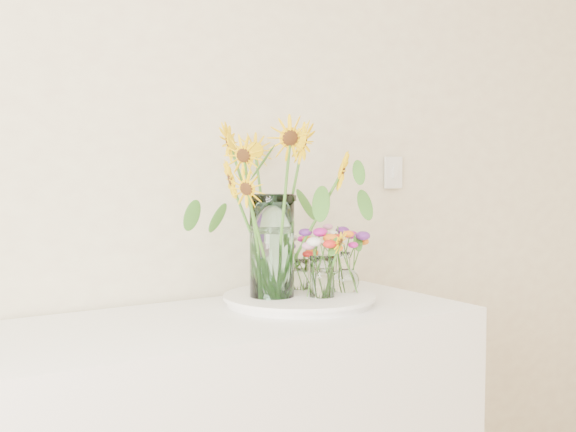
# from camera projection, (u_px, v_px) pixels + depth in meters

# --- Properties ---
(tray) EXTENTS (0.44, 0.44, 0.02)m
(tray) POSITION_uv_depth(u_px,v_px,m) (299.00, 300.00, 2.22)
(tray) COLOR white
(tray) RESTS_ON counter
(mason_jar) EXTENTS (0.17, 0.17, 0.32)m
(mason_jar) POSITION_uv_depth(u_px,v_px,m) (272.00, 246.00, 2.18)
(mason_jar) COLOR #A6DACA
(mason_jar) RESTS_ON tray
(sunflower_bouquet) EXTENTS (0.79, 0.79, 0.55)m
(sunflower_bouquet) POSITION_uv_depth(u_px,v_px,m) (272.00, 207.00, 2.17)
(sunflower_bouquet) COLOR #FFC605
(sunflower_bouquet) RESTS_ON tray
(small_vase_a) EXTENTS (0.10, 0.10, 0.13)m
(small_vase_a) POSITION_uv_depth(u_px,v_px,m) (322.00, 277.00, 2.17)
(small_vase_a) COLOR white
(small_vase_a) RESTS_ON tray
(wildflower_posy_a) EXTENTS (0.19, 0.19, 0.22)m
(wildflower_posy_a) POSITION_uv_depth(u_px,v_px,m) (322.00, 262.00, 2.17)
(wildflower_posy_a) COLOR orange
(wildflower_posy_a) RESTS_ON tray
(small_vase_b) EXTENTS (0.11, 0.11, 0.13)m
(small_vase_b) POSITION_uv_depth(u_px,v_px,m) (345.00, 272.00, 2.27)
(small_vase_b) COLOR white
(small_vase_b) RESTS_ON tray
(wildflower_posy_b) EXTENTS (0.19, 0.19, 0.22)m
(wildflower_posy_b) POSITION_uv_depth(u_px,v_px,m) (345.00, 258.00, 2.26)
(wildflower_posy_b) COLOR orange
(wildflower_posy_b) RESTS_ON tray
(small_vase_c) EXTENTS (0.07, 0.07, 0.10)m
(small_vase_c) POSITION_uv_depth(u_px,v_px,m) (300.00, 275.00, 2.32)
(small_vase_c) COLOR white
(small_vase_c) RESTS_ON tray
(wildflower_posy_c) EXTENTS (0.18, 0.18, 0.19)m
(wildflower_posy_c) POSITION_uv_depth(u_px,v_px,m) (300.00, 261.00, 2.31)
(wildflower_posy_c) COLOR orange
(wildflower_posy_c) RESTS_ON tray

